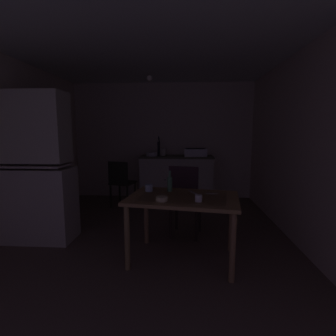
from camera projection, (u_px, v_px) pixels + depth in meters
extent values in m
plane|color=brown|center=(150.00, 236.00, 3.53)|extent=(5.31, 5.31, 0.00)
cube|color=beige|center=(163.00, 141.00, 5.54)|extent=(3.84, 0.10, 2.41)
cube|color=beige|center=(7.00, 147.00, 3.48)|extent=(0.10, 4.41, 2.41)
cube|color=beige|center=(301.00, 148.00, 3.24)|extent=(0.10, 4.41, 2.41)
cube|color=silver|center=(148.00, 46.00, 3.18)|extent=(3.84, 4.41, 0.10)
cube|color=beige|center=(40.00, 204.00, 3.37)|extent=(0.87, 0.46, 0.95)
cube|color=beige|center=(34.00, 127.00, 3.23)|extent=(0.80, 0.39, 0.88)
cube|color=beige|center=(36.00, 165.00, 3.27)|extent=(0.78, 0.42, 0.02)
cube|color=beige|center=(177.00, 179.00, 5.27)|extent=(1.42, 0.60, 0.89)
cube|color=#52543B|center=(177.00, 157.00, 5.20)|extent=(1.45, 0.63, 0.03)
sphere|color=#2D2823|center=(165.00, 180.00, 4.96)|extent=(0.02, 0.02, 0.02)
cube|color=silver|center=(196.00, 152.00, 5.16)|extent=(0.44, 0.34, 0.15)
cube|color=black|center=(196.00, 149.00, 5.15)|extent=(0.38, 0.28, 0.01)
cylinder|color=#232328|center=(159.00, 149.00, 5.25)|extent=(0.05, 0.05, 0.28)
cylinder|color=#232328|center=(158.00, 144.00, 5.17)|extent=(0.03, 0.12, 0.03)
cylinder|color=#1F2B33|center=(159.00, 139.00, 5.28)|extent=(0.02, 0.16, 0.12)
cylinder|color=white|center=(152.00, 154.00, 5.17)|extent=(0.22, 0.22, 0.07)
cylinder|color=beige|center=(163.00, 152.00, 5.24)|extent=(0.11, 0.11, 0.15)
cube|color=olive|center=(183.00, 198.00, 2.80)|extent=(1.27, 0.95, 0.04)
cube|color=silver|center=(183.00, 197.00, 2.80)|extent=(0.99, 0.74, 0.00)
cylinder|color=olive|center=(127.00, 238.00, 2.64)|extent=(0.06, 0.06, 0.69)
cylinder|color=#966E46|center=(233.00, 248.00, 2.42)|extent=(0.06, 0.06, 0.69)
cylinder|color=#966E47|center=(146.00, 217.00, 3.28)|extent=(0.06, 0.06, 0.69)
cylinder|color=#9A7148|center=(231.00, 223.00, 3.06)|extent=(0.06, 0.06, 0.69)
cube|color=#30211E|center=(186.00, 203.00, 3.52)|extent=(0.47, 0.47, 0.03)
cube|color=#2F1D21|center=(183.00, 186.00, 3.30)|extent=(0.38, 0.10, 0.52)
cylinder|color=#30211E|center=(200.00, 217.00, 3.67)|extent=(0.04, 0.04, 0.43)
cylinder|color=#30211E|center=(176.00, 215.00, 3.76)|extent=(0.04, 0.04, 0.43)
cylinder|color=#30211E|center=(196.00, 225.00, 3.34)|extent=(0.04, 0.04, 0.43)
cylinder|color=#30211E|center=(171.00, 223.00, 3.43)|extent=(0.04, 0.04, 0.43)
cube|color=black|center=(123.00, 183.00, 4.85)|extent=(0.49, 0.49, 0.03)
cube|color=#26271E|center=(118.00, 173.00, 4.64)|extent=(0.37, 0.12, 0.40)
cylinder|color=black|center=(135.00, 194.00, 4.99)|extent=(0.04, 0.04, 0.45)
cylinder|color=black|center=(120.00, 192.00, 5.09)|extent=(0.04, 0.04, 0.45)
cylinder|color=black|center=(127.00, 198.00, 4.67)|extent=(0.04, 0.04, 0.45)
cylinder|color=black|center=(111.00, 197.00, 4.77)|extent=(0.04, 0.04, 0.45)
cylinder|color=beige|center=(162.00, 199.00, 2.62)|extent=(0.12, 0.12, 0.04)
cylinder|color=#9EB2C6|center=(149.00, 188.00, 3.03)|extent=(0.09, 0.09, 0.08)
cylinder|color=white|center=(199.00, 198.00, 2.59)|extent=(0.07, 0.07, 0.07)
cylinder|color=#4C7F56|center=(170.00, 184.00, 3.03)|extent=(0.06, 0.06, 0.17)
cylinder|color=#4C7F56|center=(170.00, 174.00, 3.01)|extent=(0.03, 0.03, 0.07)
cube|color=silver|center=(193.00, 192.00, 2.97)|extent=(0.10, 0.19, 0.00)
cube|color=beige|center=(212.00, 194.00, 2.91)|extent=(0.13, 0.02, 0.00)
sphere|color=#F9EFCC|center=(150.00, 78.00, 3.59)|extent=(0.08, 0.08, 0.08)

